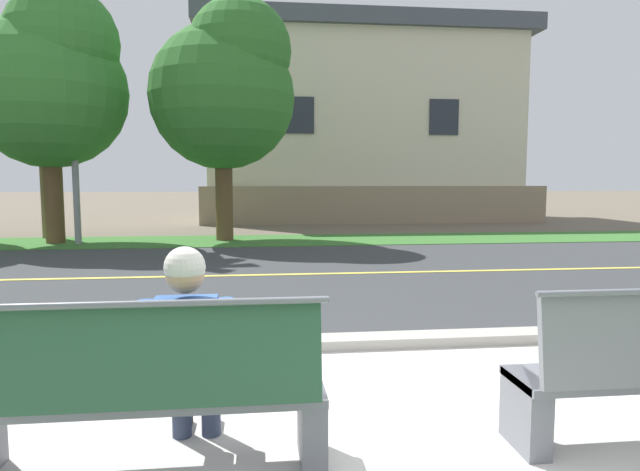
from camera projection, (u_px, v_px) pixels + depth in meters
The scene contains 13 objects.
ground_plane at pixel (306, 262), 10.87m from camera, with size 140.00×140.00×0.00m, color #665B4C.
sidewalk_pavement at pixel (413, 443), 3.35m from camera, with size 44.00×3.60×0.01m, color beige.
curb_edge at pixel (356, 342), 5.27m from camera, with size 44.00×0.30×0.11m, color #ADA89E.
street_asphalt at pixel (313, 274), 9.38m from camera, with size 52.00×8.00×0.01m, color #383A3D.
road_centre_line at pixel (313, 274), 9.38m from camera, with size 48.00×0.14×0.01m, color #E0CC4C.
far_verge_grass at pixel (293, 240), 14.76m from camera, with size 48.00×2.80×0.02m, color #38702D.
bench_left at pixel (146, 396), 2.92m from camera, with size 1.94×0.48×1.01m.
seated_person_blue at pixel (189, 345), 3.10m from camera, with size 0.52×0.68×1.25m.
streetlamp at pixel (74, 77), 13.53m from camera, with size 0.24×2.10×7.30m.
shade_tree_left at pixel (52, 79), 13.53m from camera, with size 3.82×3.82×6.31m.
shade_tree_centre at pixel (227, 86), 14.24m from camera, with size 3.79×3.79×6.26m.
garden_wall at pixel (378, 205), 20.27m from camera, with size 13.00×0.36×1.40m, color gray.
house_across_street at pixel (357, 125), 23.08m from camera, with size 12.91×6.91×7.76m.
Camera 1 is at (-0.93, -2.72, 1.61)m, focal length 30.72 mm.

